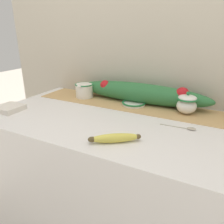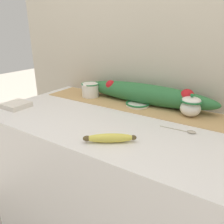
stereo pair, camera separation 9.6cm
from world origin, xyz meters
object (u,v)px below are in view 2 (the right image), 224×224
Objects in this scene: sugar_bowl at (191,106)px; spoon at (189,132)px; cream_pitcher at (90,89)px; napkin_stack at (16,105)px; banana at (110,138)px; small_dish at (138,104)px.

sugar_bowl reaches higher than spoon.
cream_pitcher is 0.67m from sugar_bowl.
cream_pitcher is 1.13× the size of sugar_bowl.
banana is at bearing -4.79° from napkin_stack.
banana is (0.46, -0.47, -0.03)m from cream_pitcher.
napkin_stack is (-0.60, -0.41, 0.00)m from small_dish.
spoon is (0.05, -0.20, -0.05)m from sugar_bowl.
spoon is at bearing 46.73° from banana.
napkin_stack is at bearing -120.30° from cream_pitcher.
napkin_stack reaches higher than spoon.
napkin_stack is (-0.91, -0.41, -0.04)m from sugar_bowl.
banana is 0.37m from spoon.
banana is at bearing -136.38° from spoon.
banana is at bearing -113.41° from sugar_bowl.
sugar_bowl is 0.99m from napkin_stack.
spoon is at bearing -28.83° from small_dish.
cream_pitcher is at bearing 59.70° from napkin_stack.
napkin_stack reaches higher than small_dish.
napkin_stack is (-0.24, -0.41, -0.04)m from cream_pitcher.
banana is 1.16× the size of spoon.
cream_pitcher is at bearing 134.74° from banana.
small_dish is at bearing -0.45° from cream_pitcher.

